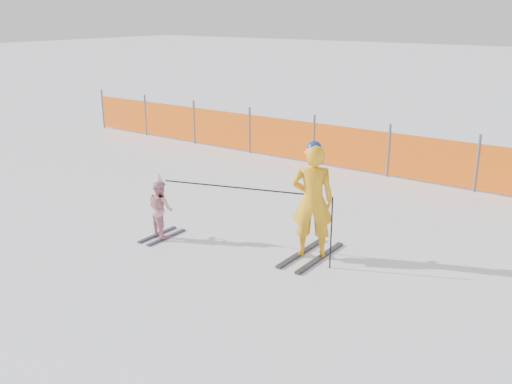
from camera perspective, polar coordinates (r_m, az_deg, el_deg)
ground at (r=8.96m, az=-1.88°, el=-6.90°), size 120.00×120.00×0.00m
adult at (r=8.81m, az=5.67°, el=-0.84°), size 0.78×1.39×1.88m
child at (r=9.81m, az=-9.55°, el=-1.56°), size 0.56×0.88×1.17m
ski_poles at (r=8.92m, az=0.67°, el=-0.93°), size 2.85×0.74×1.13m
safety_fence at (r=14.81m, az=3.51°, el=5.33°), size 14.74×0.06×1.25m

